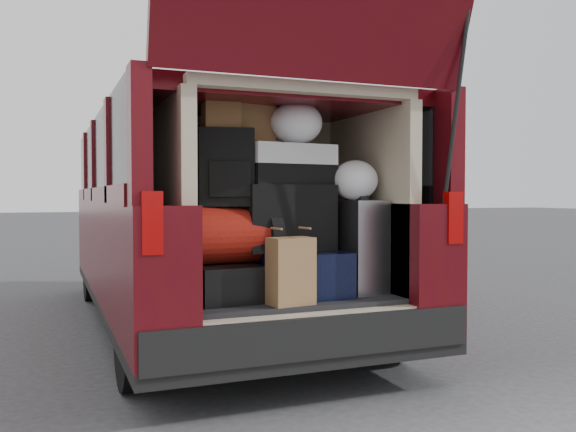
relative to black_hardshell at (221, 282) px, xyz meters
name	(u,v)px	position (x,y,z in m)	size (l,w,h in m)	color
ground	(294,393)	(0.39, -0.14, -0.65)	(80.00, 80.00, 0.00)	#343436
minivan	(212,223)	(0.39, 1.71, 0.26)	(1.90, 5.35, 2.77)	black
load_floor	(277,336)	(0.39, 0.13, -0.38)	(1.24, 1.05, 0.55)	black
black_hardshell	(221,282)	(0.00, 0.00, 0.00)	(0.37, 0.52, 0.21)	black
navy_hardshell	(296,272)	(0.47, 0.01, 0.03)	(0.50, 0.61, 0.27)	black
silver_roller	(357,246)	(0.85, -0.04, 0.18)	(0.24, 0.38, 0.57)	silver
kraft_bag	(291,271)	(0.31, -0.30, 0.08)	(0.24, 0.15, 0.37)	olive
red_duffel	(232,235)	(0.07, 0.02, 0.27)	(0.51, 0.33, 0.33)	#A01C0E
black_soft_case	(285,218)	(0.42, 0.05, 0.36)	(0.55, 0.33, 0.40)	black
backpack	(226,168)	(0.04, 0.02, 0.66)	(0.31, 0.19, 0.45)	black
twotone_duffel	(288,165)	(0.43, 0.05, 0.68)	(0.54, 0.28, 0.24)	white
grocery_sack_lower	(221,113)	(0.02, 0.04, 0.97)	(0.20, 0.17, 0.19)	brown
grocery_sack_upper	(250,124)	(0.22, 0.11, 0.92)	(0.24, 0.20, 0.24)	brown
plastic_bag_center	(296,123)	(0.48, 0.02, 0.93)	(0.32, 0.30, 0.26)	white
plastic_bag_right	(355,180)	(0.84, -0.05, 0.59)	(0.28, 0.27, 0.25)	white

